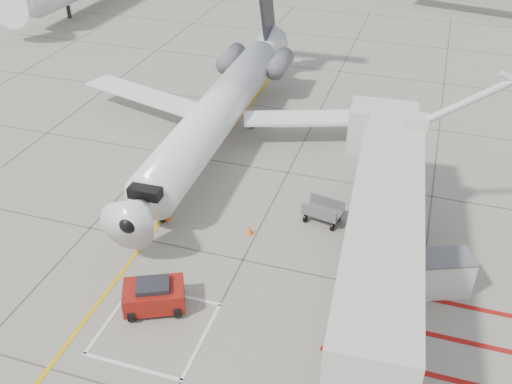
% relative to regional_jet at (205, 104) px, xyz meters
% --- Properties ---
extents(ground_plane, '(260.00, 260.00, 0.00)m').
position_rel_regional_jet_xyz_m(ground_plane, '(4.91, -12.05, -3.60)').
color(ground_plane, gray).
rests_on(ground_plane, ground).
extents(regional_jet, '(22.43, 27.99, 7.21)m').
position_rel_regional_jet_xyz_m(regional_jet, '(0.00, 0.00, 0.00)').
color(regional_jet, white).
rests_on(regional_jet, ground_plane).
extents(jet_bridge, '(9.64, 18.41, 7.16)m').
position_rel_regional_jet_xyz_m(jet_bridge, '(11.03, -10.10, -0.03)').
color(jet_bridge, beige).
rests_on(jet_bridge, ground_plane).
extents(pushback_tug, '(2.88, 2.42, 1.43)m').
position_rel_regional_jet_xyz_m(pushback_tug, '(2.40, -11.99, -2.89)').
color(pushback_tug, maroon).
rests_on(pushback_tug, ground_plane).
extents(baggage_cart, '(2.05, 1.52, 1.17)m').
position_rel_regional_jet_xyz_m(baggage_cart, '(7.75, -3.99, -3.02)').
color(baggage_cart, '#56565B').
rests_on(baggage_cart, ground_plane).
extents(ground_power_unit, '(2.67, 2.14, 1.84)m').
position_rel_regional_jet_xyz_m(ground_power_unit, '(13.56, -7.33, -2.68)').
color(ground_power_unit, silver).
rests_on(ground_power_unit, ground_plane).
extents(cone_nose, '(0.39, 0.39, 0.54)m').
position_rel_regional_jet_xyz_m(cone_nose, '(0.19, -6.24, -3.33)').
color(cone_nose, '#F5550C').
rests_on(cone_nose, ground_plane).
extents(cone_side, '(0.34, 0.34, 0.47)m').
position_rel_regional_jet_xyz_m(cone_side, '(4.58, -6.08, -3.37)').
color(cone_side, orange).
rests_on(cone_side, ground_plane).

